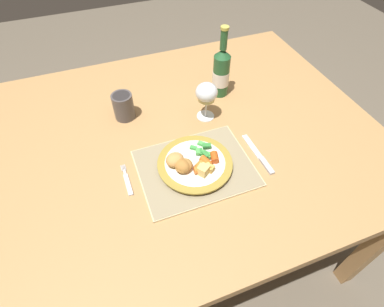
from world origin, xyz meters
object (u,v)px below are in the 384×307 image
fork (127,182)px  wine_glass (206,94)px  dinner_plate (195,164)px  table_knife (260,157)px  dining_table (184,147)px  bottle (221,72)px  drinking_cup (123,106)px

fork → wine_glass: bearing=30.2°
dinner_plate → wine_glass: 0.26m
table_knife → dinner_plate: bearing=170.1°
dining_table → bottle: 0.32m
dinner_plate → drinking_cup: bearing=116.0°
dinner_plate → fork: (-0.21, 0.02, -0.01)m
drinking_cup → table_knife: bearing=-43.9°
table_knife → wine_glass: (-0.09, 0.25, 0.10)m
fork → bottle: bearing=34.7°
dinner_plate → drinking_cup: drinking_cup is taller
wine_glass → bottle: bearing=46.3°
table_knife → bottle: (0.02, 0.36, 0.09)m
fork → bottle: 0.55m
table_knife → wine_glass: 0.28m
dining_table → drinking_cup: drinking_cup is taller
dining_table → table_knife: size_ratio=7.38×
wine_glass → drinking_cup: bearing=159.5°
drinking_cup → fork: bearing=-101.2°
dinner_plate → fork: bearing=175.6°
fork → drinking_cup: (0.06, 0.30, 0.05)m
bottle → drinking_cup: bottle is taller
dining_table → drinking_cup: size_ratio=13.97×
dinner_plate → wine_glass: bearing=59.8°
bottle → wine_glass: bearing=-133.7°
dining_table → drinking_cup: bearing=138.7°
bottle → fork: bearing=-145.3°
dining_table → fork: bearing=-148.1°
table_knife → bottle: bearing=87.4°
wine_glass → bottle: (0.11, 0.11, -0.01)m
bottle → drinking_cup: size_ratio=2.81×
dining_table → table_knife: bearing=-46.1°
dining_table → dinner_plate: size_ratio=5.77×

